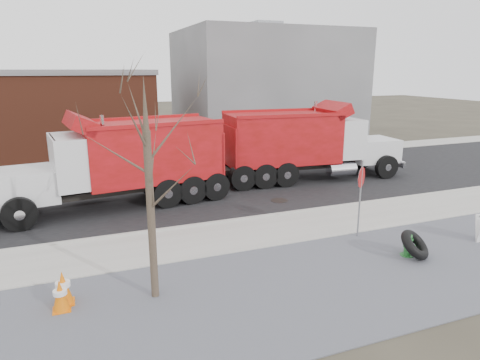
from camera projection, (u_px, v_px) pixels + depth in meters
name	position (u px, v px, depth m)	size (l,w,h in m)	color
ground	(240.00, 239.00, 13.73)	(120.00, 120.00, 0.00)	#383328
gravel_verge	(292.00, 289.00, 10.57)	(60.00, 5.00, 0.03)	gray
sidewalk	(237.00, 235.00, 13.95)	(60.00, 2.50, 0.06)	#9E9B93
curb	(224.00, 222.00, 15.11)	(60.00, 0.15, 0.11)	#9E9B93
road	(190.00, 189.00, 19.40)	(60.00, 9.40, 0.02)	black
far_sidewalk	(164.00, 163.00, 24.53)	(60.00, 2.00, 0.06)	#9E9B93
building_grey	(264.00, 87.00, 32.11)	(12.00, 10.00, 8.00)	gray
bare_tree	(148.00, 162.00, 9.43)	(3.20, 3.20, 5.20)	#382D23
fire_hydrant	(408.00, 246.00, 12.37)	(0.42, 0.41, 0.74)	#2B7230
truck_tire	(415.00, 245.00, 12.20)	(1.30, 1.27, 0.87)	black
stop_sign	(361.00, 185.00, 13.47)	(0.57, 0.43, 2.54)	gray
traffic_cone_near	(63.00, 288.00, 9.82)	(0.43, 0.43, 0.83)	orange
traffic_cone_far	(60.00, 296.00, 9.56)	(0.39, 0.39, 0.75)	orange
dump_truck_red_a	(305.00, 141.00, 20.72)	(9.29, 3.14, 3.71)	black
dump_truck_red_b	(123.00, 159.00, 16.66)	(8.94, 3.55, 3.71)	black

